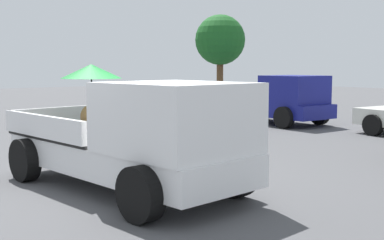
# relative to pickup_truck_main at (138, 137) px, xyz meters

# --- Properties ---
(ground_plane) EXTENTS (80.00, 80.00, 0.00)m
(ground_plane) POSITION_rel_pickup_truck_main_xyz_m (-0.42, -0.04, -0.96)
(ground_plane) COLOR #4C4C4F
(pickup_truck_main) EXTENTS (5.16, 2.52, 2.18)m
(pickup_truck_main) POSITION_rel_pickup_truck_main_xyz_m (0.00, 0.00, 0.00)
(pickup_truck_main) COLOR black
(pickup_truck_main) RESTS_ON ground
(pickup_truck_far) EXTENTS (4.89, 2.36, 1.80)m
(pickup_truck_far) POSITION_rel_pickup_truck_main_xyz_m (-5.43, 9.76, -0.09)
(pickup_truck_far) COLOR black
(pickup_truck_far) RESTS_ON ground
(tree_by_lot) EXTENTS (2.41, 2.41, 4.59)m
(tree_by_lot) POSITION_rel_pickup_truck_main_xyz_m (-10.80, 12.01, 2.38)
(tree_by_lot) COLOR brown
(tree_by_lot) RESTS_ON ground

